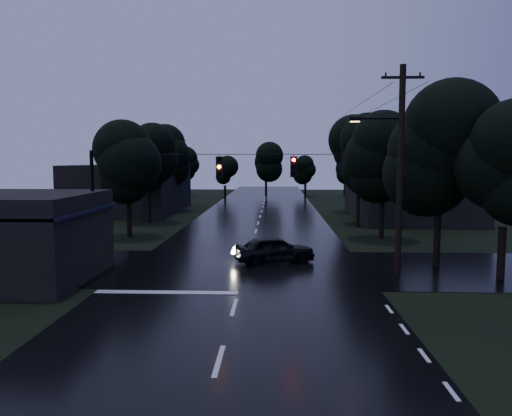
{
  "coord_description": "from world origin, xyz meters",
  "views": [
    {
      "loc": [
        1.56,
        -13.19,
        5.53
      ],
      "look_at": [
        0.47,
        13.6,
        2.94
      ],
      "focal_mm": 35.0,
      "sensor_mm": 36.0,
      "label": 1
    }
  ],
  "objects": [
    {
      "name": "tree_right_b",
      "position": [
        9.6,
        30.0,
        5.99
      ],
      "size": [
        4.48,
        4.48,
        9.44
      ],
      "color": "black",
      "rests_on": "ground"
    },
    {
      "name": "tree_corner_near",
      "position": [
        10.0,
        13.0,
        5.99
      ],
      "size": [
        4.48,
        4.48,
        9.44
      ],
      "color": "black",
      "rests_on": "ground"
    },
    {
      "name": "building_far_left",
      "position": [
        -14.0,
        40.0,
        2.5
      ],
      "size": [
        10.0,
        16.0,
        5.0
      ],
      "primitive_type": "cube",
      "color": "black",
      "rests_on": "ground"
    },
    {
      "name": "utility_pole_far",
      "position": [
        8.3,
        28.0,
        3.88
      ],
      "size": [
        2.0,
        0.3,
        7.5
      ],
      "color": "black",
      "rests_on": "ground"
    },
    {
      "name": "cross_street",
      "position": [
        0.0,
        12.0,
        0.0
      ],
      "size": [
        60.0,
        9.0,
        0.02
      ],
      "primitive_type": "cube",
      "color": "black",
      "rests_on": "ground"
    },
    {
      "name": "car",
      "position": [
        1.49,
        13.34,
        0.73
      ],
      "size": [
        4.63,
        2.96,
        1.47
      ],
      "primitive_type": "imported",
      "rotation": [
        0.0,
        0.0,
        1.88
      ],
      "color": "black",
      "rests_on": "ground"
    },
    {
      "name": "anchor_pole_left",
      "position": [
        -7.5,
        11.0,
        3.0
      ],
      "size": [
        0.18,
        0.18,
        6.0
      ],
      "primitive_type": "cylinder",
      "color": "black",
      "rests_on": "ground"
    },
    {
      "name": "ground",
      "position": [
        0.0,
        0.0,
        0.0
      ],
      "size": [
        160.0,
        160.0,
        0.0
      ],
      "primitive_type": "plane",
      "color": "black",
      "rests_on": "ground"
    },
    {
      "name": "main_road",
      "position": [
        0.0,
        30.0,
        0.0
      ],
      "size": [
        12.0,
        120.0,
        0.02
      ],
      "primitive_type": "cube",
      "color": "black",
      "rests_on": "ground"
    },
    {
      "name": "tree_right_a",
      "position": [
        9.0,
        22.0,
        5.62
      ],
      "size": [
        4.2,
        4.2,
        8.85
      ],
      "color": "black",
      "rests_on": "ground"
    },
    {
      "name": "span_signals",
      "position": [
        0.56,
        10.99,
        5.24
      ],
      "size": [
        15.0,
        0.37,
        1.12
      ],
      "color": "black",
      "rests_on": "ground"
    },
    {
      "name": "tree_right_c",
      "position": [
        10.2,
        40.0,
        6.37
      ],
      "size": [
        4.76,
        4.76,
        10.03
      ],
      "color": "black",
      "rests_on": "ground"
    },
    {
      "name": "utility_pole_main",
      "position": [
        7.41,
        11.0,
        5.26
      ],
      "size": [
        3.5,
        0.3,
        10.0
      ],
      "color": "black",
      "rests_on": "ground"
    },
    {
      "name": "tree_left_c",
      "position": [
        -10.2,
        40.0,
        5.99
      ],
      "size": [
        4.48,
        4.48,
        9.44
      ],
      "color": "black",
      "rests_on": "ground"
    },
    {
      "name": "building_far_right",
      "position": [
        14.0,
        34.0,
        2.2
      ],
      "size": [
        10.0,
        14.0,
        4.4
      ],
      "primitive_type": "cube",
      "color": "black",
      "rests_on": "ground"
    },
    {
      "name": "tree_left_a",
      "position": [
        -9.0,
        22.0,
        5.24
      ],
      "size": [
        3.92,
        3.92,
        8.26
      ],
      "color": "black",
      "rests_on": "ground"
    },
    {
      "name": "tree_corner_far",
      "position": [
        12.0,
        10.0,
        5.24
      ],
      "size": [
        3.92,
        3.92,
        8.26
      ],
      "color": "black",
      "rests_on": "ground"
    },
    {
      "name": "tree_left_b",
      "position": [
        -9.6,
        30.0,
        5.62
      ],
      "size": [
        4.2,
        4.2,
        8.85
      ],
      "color": "black",
      "rests_on": "ground"
    }
  ]
}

